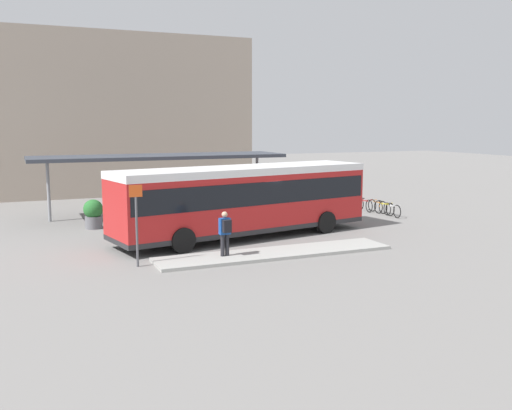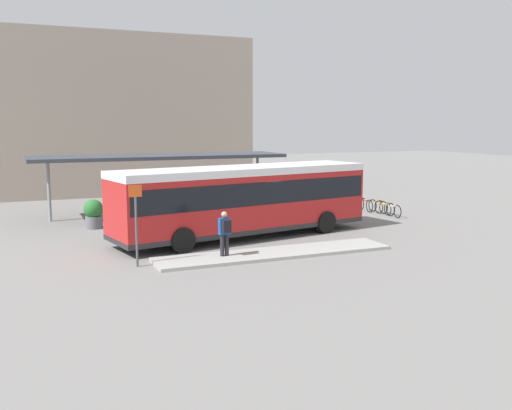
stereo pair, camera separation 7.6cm
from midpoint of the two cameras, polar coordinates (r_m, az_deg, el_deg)
ground_plane at (r=24.51m, az=-1.14°, el=-3.23°), size 120.00×120.00×0.00m
curb_island at (r=21.26m, az=2.02°, el=-4.84°), size 9.05×1.80×0.12m
city_bus at (r=24.23m, az=-1.13°, el=0.90°), size 11.71×4.72×3.03m
pedestrian_waiting at (r=20.38m, az=-3.03°, el=-2.58°), size 0.41×0.43×1.61m
bicycle_white at (r=30.61m, az=13.56°, el=-0.49°), size 0.48×1.64×0.71m
bicycle_yellow at (r=31.20m, az=12.80°, el=-0.30°), size 0.48×1.66×0.72m
bicycle_orange at (r=31.85m, az=12.17°, el=-0.12°), size 0.48×1.63×0.70m
bicycle_red at (r=32.25m, az=10.92°, el=0.03°), size 0.48×1.67×0.72m
station_shelter at (r=30.69m, az=-9.51°, el=4.75°), size 13.23×3.46×3.19m
potted_planter_near_shelter at (r=27.48m, az=-15.86°, el=-0.80°), size 0.90×0.90×1.36m
platform_sign at (r=19.64m, az=-11.79°, el=-1.64°), size 0.44×0.08×2.80m
station_building at (r=45.79m, az=-17.04°, el=8.51°), size 22.16×14.72×10.80m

